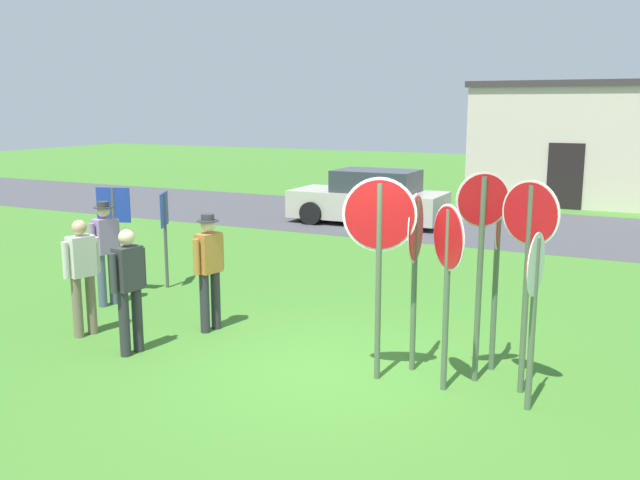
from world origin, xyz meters
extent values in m
plane|color=#3D7528|center=(0.00, 0.00, 0.00)|extent=(80.00, 80.00, 0.00)
cube|color=#424247|center=(0.00, 11.65, 0.00)|extent=(60.00, 6.40, 0.01)
cube|color=beige|center=(0.67, 18.15, 1.93)|extent=(6.47, 4.34, 3.86)
cube|color=#383333|center=(0.67, 18.15, 3.96)|extent=(6.67, 4.54, 0.20)
cube|color=black|center=(0.67, 15.96, 1.05)|extent=(1.10, 0.08, 2.10)
cube|color=#B7B2A3|center=(-3.91, 10.61, 0.53)|extent=(4.33, 1.87, 0.76)
cube|color=#2D333D|center=(-3.66, 10.62, 1.21)|extent=(2.26, 1.57, 0.60)
cylinder|color=black|center=(-5.23, 9.69, 0.32)|extent=(0.64, 0.23, 0.64)
cylinder|color=black|center=(-5.26, 11.49, 0.32)|extent=(0.64, 0.23, 0.64)
cylinder|color=black|center=(-2.56, 9.73, 0.32)|extent=(0.64, 0.23, 0.64)
cylinder|color=black|center=(-2.59, 11.53, 0.32)|extent=(0.64, 0.23, 0.64)
cylinder|color=#51664C|center=(2.22, 0.45, 1.20)|extent=(0.09, 0.09, 2.41)
cylinder|color=white|center=(2.22, 0.45, 2.10)|extent=(0.68, 0.31, 0.74)
cylinder|color=red|center=(2.22, 0.44, 2.10)|extent=(0.63, 0.29, 0.68)
cylinder|color=#51664C|center=(1.76, 1.02, 1.07)|extent=(0.08, 0.08, 2.14)
cylinder|color=white|center=(1.76, 1.02, 1.87)|extent=(0.10, 0.64, 0.65)
cylinder|color=red|center=(1.77, 1.02, 1.87)|extent=(0.09, 0.60, 0.60)
cylinder|color=#51664C|center=(1.67, 0.54, 1.24)|extent=(0.12, 0.13, 2.47)
cylinder|color=white|center=(1.67, 0.54, 2.20)|extent=(0.55, 0.37, 0.64)
cylinder|color=red|center=(1.67, 0.54, 2.20)|extent=(0.51, 0.34, 0.60)
cylinder|color=#51664C|center=(1.40, 0.13, 1.06)|extent=(0.10, 0.10, 2.13)
cylinder|color=white|center=(1.40, 0.13, 1.81)|extent=(0.52, 0.57, 0.76)
cylinder|color=red|center=(1.39, 0.12, 1.81)|extent=(0.48, 0.53, 0.71)
cylinder|color=#51664C|center=(2.38, 0.01, 0.96)|extent=(0.08, 0.08, 1.91)
cylinder|color=white|center=(2.38, 0.01, 1.63)|extent=(0.07, 0.68, 0.68)
cylinder|color=red|center=(2.37, 0.01, 1.63)|extent=(0.07, 0.63, 0.63)
cylinder|color=#51664C|center=(0.86, 0.57, 1.08)|extent=(0.08, 0.08, 2.16)
cylinder|color=white|center=(0.86, 0.57, 1.81)|extent=(0.11, 0.85, 0.85)
cylinder|color=red|center=(0.87, 0.57, 1.81)|extent=(0.11, 0.78, 0.79)
cylinder|color=#51664C|center=(0.57, 0.10, 1.19)|extent=(0.09, 0.09, 2.38)
cylinder|color=white|center=(0.57, 0.10, 2.02)|extent=(0.84, 0.28, 0.88)
cylinder|color=red|center=(0.58, 0.09, 2.02)|extent=(0.78, 0.26, 0.81)
cylinder|color=#2D2D33|center=(-2.67, -0.44, 0.44)|extent=(0.14, 0.14, 0.88)
cylinder|color=#2D2D33|center=(-2.70, -0.65, 0.44)|extent=(0.14, 0.14, 0.88)
cube|color=#333338|center=(-2.68, -0.55, 1.17)|extent=(0.27, 0.39, 0.58)
cylinder|color=#333338|center=(-2.65, -0.31, 1.15)|extent=(0.09, 0.09, 0.52)
cylinder|color=#333338|center=(-2.72, -0.78, 1.15)|extent=(0.09, 0.09, 0.52)
sphere|color=beige|center=(-2.68, -0.55, 1.58)|extent=(0.21, 0.21, 0.21)
cylinder|color=#2D2D33|center=(-2.29, 0.84, 0.44)|extent=(0.14, 0.14, 0.88)
cylinder|color=#2D2D33|center=(-2.33, 0.63, 0.44)|extent=(0.14, 0.14, 0.88)
cube|color=#B27533|center=(-2.31, 0.73, 1.17)|extent=(0.29, 0.40, 0.58)
cylinder|color=#B27533|center=(-2.26, 0.97, 1.15)|extent=(0.09, 0.09, 0.52)
cylinder|color=#B27533|center=(-2.36, 0.50, 1.15)|extent=(0.09, 0.09, 0.52)
sphere|color=beige|center=(-2.31, 0.73, 1.58)|extent=(0.21, 0.21, 0.21)
cylinder|color=#333338|center=(-2.31, 0.73, 1.64)|extent=(0.32, 0.31, 0.02)
cylinder|color=#333338|center=(-2.31, 0.73, 1.69)|extent=(0.19, 0.19, 0.09)
cylinder|color=#4C5670|center=(-4.59, 1.19, 0.44)|extent=(0.14, 0.14, 0.88)
cylinder|color=#4C5670|center=(-4.63, 0.97, 0.44)|extent=(0.14, 0.14, 0.88)
cube|color=#9E7AB2|center=(-4.61, 1.08, 1.17)|extent=(0.28, 0.39, 0.58)
cylinder|color=#9E7AB2|center=(-4.57, 1.31, 1.15)|extent=(0.09, 0.09, 0.52)
cylinder|color=#9E7AB2|center=(-4.65, 0.84, 1.15)|extent=(0.09, 0.09, 0.52)
sphere|color=beige|center=(-4.61, 1.08, 1.58)|extent=(0.21, 0.21, 0.21)
cylinder|color=#333338|center=(-4.61, 1.08, 1.64)|extent=(0.31, 0.31, 0.02)
cylinder|color=#333338|center=(-4.61, 1.08, 1.69)|extent=(0.19, 0.19, 0.09)
cylinder|color=#7A6B56|center=(-3.77, -0.15, 0.44)|extent=(0.14, 0.14, 0.88)
cylinder|color=#7A6B56|center=(-3.83, -0.36, 0.44)|extent=(0.14, 0.14, 0.88)
cube|color=beige|center=(-3.80, -0.25, 1.17)|extent=(0.30, 0.40, 0.58)
cylinder|color=beige|center=(-3.74, -0.02, 1.15)|extent=(0.09, 0.09, 0.52)
cylinder|color=beige|center=(-3.86, -0.49, 1.15)|extent=(0.09, 0.09, 0.52)
sphere|color=tan|center=(-3.80, -0.25, 1.58)|extent=(0.21, 0.21, 0.21)
cylinder|color=#4C4C51|center=(-4.46, 2.43, 0.87)|extent=(0.06, 0.06, 1.74)
cube|color=#1E389E|center=(-4.46, 2.43, 1.44)|extent=(0.30, 0.54, 0.60)
cylinder|color=#4C4C51|center=(-4.91, 1.63, 0.95)|extent=(0.06, 0.06, 1.89)
cube|color=#1E389E|center=(-4.91, 1.63, 1.59)|extent=(0.58, 0.20, 0.60)
camera|label=1|loc=(3.52, -7.40, 3.27)|focal=39.18mm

